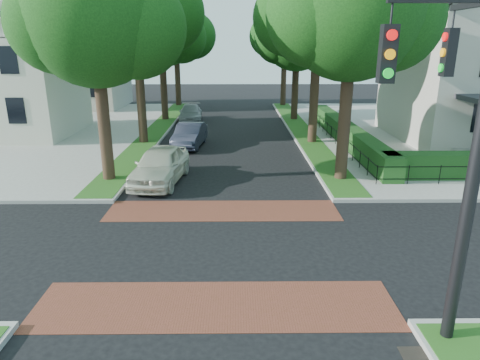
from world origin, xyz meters
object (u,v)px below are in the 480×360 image
at_px(parked_car_front, 160,165).
at_px(parked_car_middle, 190,135).
at_px(parked_car_rear, 191,113).
at_px(traffic_signal, 465,127).

xyz_separation_m(parked_car_front, parked_car_middle, (0.61, 7.46, -0.11)).
distance_m(parked_car_middle, parked_car_rear, 9.67).
xyz_separation_m(traffic_signal, parked_car_middle, (-7.31, 18.75, -3.97)).
bearing_deg(parked_car_middle, parked_car_front, -88.82).
relative_size(parked_car_front, parked_car_rear, 1.07).
bearing_deg(parked_car_middle, parked_car_rear, 101.29).
height_order(parked_car_middle, parked_car_rear, parked_car_middle).
height_order(traffic_signal, parked_car_middle, traffic_signal).
xyz_separation_m(parked_car_middle, parked_car_rear, (-0.91, 9.62, -0.06)).
distance_m(traffic_signal, parked_car_front, 14.33).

